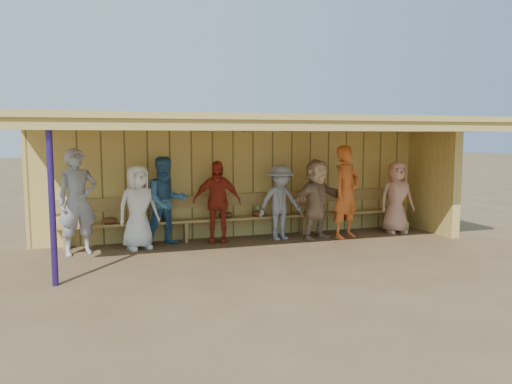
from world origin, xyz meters
The scene contains 12 objects.
ground centered at (0.00, 0.00, 0.00)m, with size 90.00×90.00×0.00m, color brown.
player_a centered at (-3.33, 0.52, 0.97)m, with size 0.70×0.46×1.93m, color gray.
player_b centered at (-2.25, 0.65, 0.80)m, with size 0.79×0.51×1.61m, color white.
player_c centered at (-1.70, 0.81, 0.88)m, with size 0.85×0.66×1.75m, color #356693.
player_d centered at (-0.69, 0.81, 0.83)m, with size 0.97×0.40×1.66m, color #AD2F1B.
player_e centered at (0.63, 0.65, 0.78)m, with size 1.01×0.58×1.57m, color gray.
player_f centered at (1.37, 0.48, 0.84)m, with size 1.56×0.50×1.68m, color tan.
player_g centered at (2.00, 0.38, 0.98)m, with size 0.71×0.47×1.96m, color #D35E21.
player_h centered at (3.33, 0.52, 0.79)m, with size 0.78×0.51×1.59m, color tan.
dugout_structure centered at (0.39, 0.69, 1.69)m, with size 8.80×3.20×2.50m.
bench centered at (0.00, 1.12, 0.53)m, with size 7.60×0.34×0.93m.
dugout_equipment centered at (-0.23, 0.99, 0.49)m, with size 6.64×0.62×0.80m.
Camera 1 is at (-2.97, -8.95, 2.15)m, focal length 35.00 mm.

